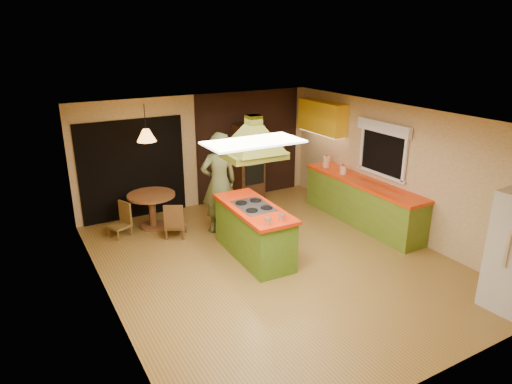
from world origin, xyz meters
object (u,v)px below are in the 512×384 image
wall_oven (248,163)px  canister_large (326,162)px  dining_table (152,204)px  kitchen_island (254,231)px  man (219,183)px

wall_oven → canister_large: wall_oven is taller
wall_oven → dining_table: bearing=-167.0°
kitchen_island → dining_table: (-1.16, 2.11, 0.02)m
kitchen_island → dining_table: 2.41m
man → wall_oven: bearing=-132.6°
kitchen_island → dining_table: bearing=120.7°
canister_large → dining_table: bearing=168.8°
dining_table → canister_large: canister_large is taller
wall_oven → kitchen_island: bearing=-114.1°
man → wall_oven: (1.34, 1.27, -0.10)m
man → dining_table: 1.47m
man → dining_table: (-1.11, 0.82, -0.50)m
kitchen_island → wall_oven: bearing=65.1°
wall_oven → canister_large: 1.78m
kitchen_island → canister_large: (2.61, 1.36, 0.57)m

